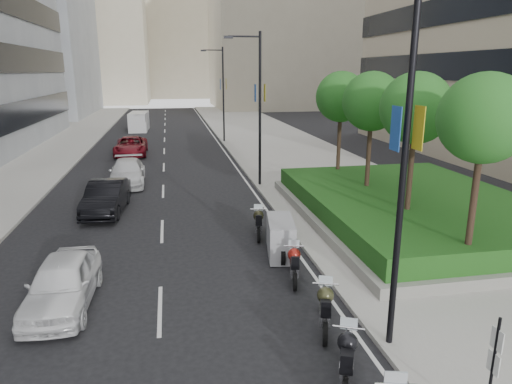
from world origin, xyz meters
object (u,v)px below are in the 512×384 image
object	(u,v)px
lamp_post_1	(257,102)
lamp_post_2	(222,90)
lamp_post_0	(399,152)
parking_sign	(493,367)
motorcycle_3	(325,308)
car_c	(127,172)
motorcycle_5	(281,238)
motorcycle_4	(294,264)
car_b	(106,197)
car_d	(131,146)
motorcycle_6	(259,223)
delivery_van	(139,122)
motorcycle_2	(347,359)
car_a	(63,283)

from	to	relation	value
lamp_post_1	lamp_post_2	distance (m)	18.00
lamp_post_0	parking_sign	bearing A→B (deg)	-77.67
motorcycle_3	car_c	distance (m)	19.15
motorcycle_5	car_c	xyz separation A→B (m)	(-6.66, 12.77, 0.04)
motorcycle_4	motorcycle_5	xyz separation A→B (m)	(0.05, 2.16, 0.15)
car_b	car_d	size ratio (longest dim) A/B	0.87
lamp_post_1	motorcycle_3	size ratio (longest dim) A/B	4.26
parking_sign	lamp_post_1	bearing A→B (deg)	91.88
motorcycle_3	motorcycle_6	size ratio (longest dim) A/B	1.00
motorcycle_3	motorcycle_5	xyz separation A→B (m)	(0.01, 5.19, 0.12)
motorcycle_6	delivery_van	size ratio (longest dim) A/B	0.41
parking_sign	delivery_van	world-z (taller)	parking_sign
motorcycle_4	car_d	world-z (taller)	car_d
motorcycle_2	car_d	world-z (taller)	car_d
lamp_post_0	lamp_post_2	world-z (taller)	same
parking_sign	motorcycle_3	bearing A→B (deg)	113.44
car_c	car_d	distance (m)	10.38
parking_sign	motorcycle_2	xyz separation A→B (m)	(-2.09, 1.92, -0.87)
lamp_post_1	car_b	world-z (taller)	lamp_post_1
car_b	motorcycle_6	bearing A→B (deg)	-29.79
lamp_post_2	motorcycle_5	distance (m)	28.98
motorcycle_2	motorcycle_6	bearing A→B (deg)	24.39
lamp_post_2	car_a	bearing A→B (deg)	-105.16
motorcycle_4	car_b	size ratio (longest dim) A/B	0.43
lamp_post_0	car_b	distance (m)	16.25
lamp_post_1	motorcycle_6	bearing A→B (deg)	-100.56
motorcycle_5	motorcycle_6	world-z (taller)	motorcycle_5
delivery_van	lamp_post_1	bearing A→B (deg)	-70.44
motorcycle_5	car_a	bearing A→B (deg)	118.38
parking_sign	motorcycle_3	distance (m)	4.65
parking_sign	motorcycle_4	xyz separation A→B (m)	(-1.85, 7.22, -0.90)
lamp_post_1	motorcycle_3	xyz separation A→B (m)	(-1.16, -15.81, -4.48)
motorcycle_4	motorcycle_6	size ratio (longest dim) A/B	0.98
motorcycle_2	car_a	bearing A→B (deg)	78.92
motorcycle_5	lamp_post_1	bearing A→B (deg)	2.73
motorcycle_3	motorcycle_4	world-z (taller)	motorcycle_3
motorcycle_3	car_b	world-z (taller)	car_b
motorcycle_2	motorcycle_4	bearing A→B (deg)	21.09
motorcycle_5	car_d	bearing A→B (deg)	26.13
car_a	car_b	world-z (taller)	car_b
lamp_post_2	car_b	size ratio (longest dim) A/B	1.88
parking_sign	motorcycle_6	bearing A→B (deg)	100.79
car_d	delivery_van	distance (m)	16.23
lamp_post_2	motorcycle_2	distance (m)	36.38
car_a	car_c	world-z (taller)	car_a
motorcycle_4	motorcycle_6	xyz separation A→B (m)	(-0.36, 4.41, 0.01)
motorcycle_2	delivery_van	bearing A→B (deg)	32.32
car_d	car_c	bearing A→B (deg)	-87.22
motorcycle_5	motorcycle_6	size ratio (longest dim) A/B	1.16
lamp_post_1	car_c	world-z (taller)	lamp_post_1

